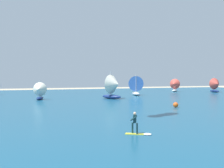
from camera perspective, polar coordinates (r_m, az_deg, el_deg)
ocean at (r=51.37m, az=-13.00°, el=-3.46°), size 160.00×90.00×0.10m
kitesurfer at (r=19.79m, az=5.57°, el=-9.22°), size 1.97×1.48×1.67m
sailboat_mid_left at (r=51.74m, az=-15.71°, el=-1.46°), size 3.01×3.38×3.79m
sailboat_far_right at (r=81.77m, az=21.82°, el=-0.21°), size 3.48×4.06×4.68m
sailboat_far_left at (r=81.35m, az=13.52°, el=-0.24°), size 3.95×3.82×4.41m
sailboat_heeled_over at (r=63.60m, az=5.13°, el=-0.30°), size 4.06×4.65×5.25m
sailboat_anchored_offshore at (r=52.00m, az=0.46°, el=-0.53°), size 4.47×4.95×5.51m
marker_buoy at (r=38.40m, az=13.81°, el=-4.46°), size 0.74×0.74×0.74m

